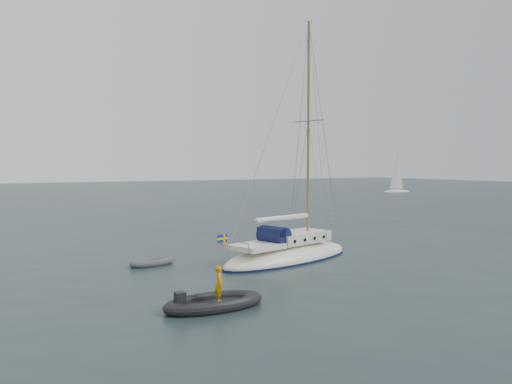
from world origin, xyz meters
TOP-DOWN VIEW (x-y plane):
  - ground at (0.00, 0.00)m, footprint 300.00×300.00m
  - sailboat at (0.93, -1.13)m, footprint 10.69×3.20m
  - dinghy at (-6.68, 1.57)m, footprint 2.75×1.24m
  - rib at (-7.27, -8.07)m, footprint 4.28×1.95m
  - distant_yacht_b at (62.93, 50.84)m, footprint 6.33×3.38m

SIDE VIEW (x-z plane):
  - ground at x=0.00m, z-range 0.00..0.00m
  - dinghy at x=-6.68m, z-range -0.02..0.37m
  - rib at x=-7.27m, z-range -0.59..1.13m
  - sailboat at x=0.93m, z-range -6.46..8.77m
  - distant_yacht_b at x=62.93m, z-range -0.61..7.78m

